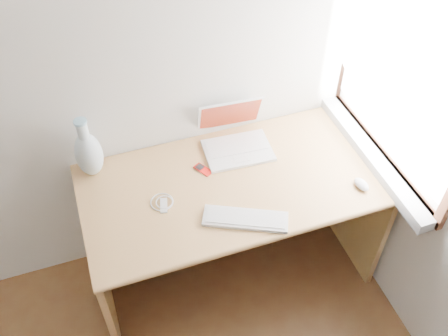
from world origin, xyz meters
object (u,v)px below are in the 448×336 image
object	(u,v)px
vase	(89,153)
external_keyboard	(245,219)
laptop	(235,138)
desk	(227,198)

from	to	relation	value
vase	external_keyboard	bearing A→B (deg)	-41.02
laptop	external_keyboard	size ratio (longest dim) A/B	0.90
desk	external_keyboard	distance (m)	0.40
laptop	desk	bearing A→B (deg)	-119.17
desk	laptop	bearing A→B (deg)	57.05
laptop	vase	size ratio (longest dim) A/B	1.06
external_keyboard	vase	xyz separation A→B (m)	(-0.59, 0.52, 0.12)
desk	external_keyboard	size ratio (longest dim) A/B	3.73
desk	laptop	world-z (taller)	laptop
desk	external_keyboard	xyz separation A→B (m)	(-0.03, -0.33, 0.23)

